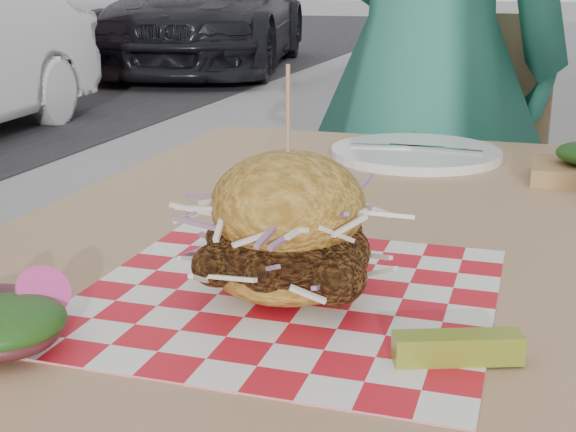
{
  "coord_description": "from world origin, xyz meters",
  "views": [
    {
      "loc": [
        0.17,
        -1.1,
        1.02
      ],
      "look_at": [
        -0.03,
        -0.47,
        0.82
      ],
      "focal_mm": 50.0,
      "sensor_mm": 36.0,
      "label": 1
    }
  ],
  "objects_px": {
    "diner": "(425,59)",
    "patio_table": "(355,301)",
    "car_dark": "(211,10)",
    "patio_chair": "(451,192)",
    "sandwich": "(288,234)"
  },
  "relations": [
    {
      "from": "patio_chair",
      "to": "sandwich",
      "type": "distance_m",
      "value": 1.21
    },
    {
      "from": "patio_table",
      "to": "sandwich",
      "type": "relative_size",
      "value": 5.89
    },
    {
      "from": "patio_table",
      "to": "patio_chair",
      "type": "height_order",
      "value": "patio_chair"
    },
    {
      "from": "diner",
      "to": "sandwich",
      "type": "bearing_deg",
      "value": 91.78
    },
    {
      "from": "patio_chair",
      "to": "sandwich",
      "type": "height_order",
      "value": "sandwich"
    },
    {
      "from": "diner",
      "to": "car_dark",
      "type": "xyz_separation_m",
      "value": [
        -3.53,
        7.22,
        -0.18
      ]
    },
    {
      "from": "car_dark",
      "to": "patio_table",
      "type": "xyz_separation_m",
      "value": [
        3.59,
        -8.18,
        0.0
      ]
    },
    {
      "from": "diner",
      "to": "sandwich",
      "type": "height_order",
      "value": "diner"
    },
    {
      "from": "patio_table",
      "to": "patio_chair",
      "type": "bearing_deg",
      "value": 89.65
    },
    {
      "from": "diner",
      "to": "patio_table",
      "type": "bearing_deg",
      "value": 93.4
    },
    {
      "from": "diner",
      "to": "car_dark",
      "type": "relative_size",
      "value": 0.37
    },
    {
      "from": "diner",
      "to": "patio_table",
      "type": "distance_m",
      "value": 0.98
    },
    {
      "from": "diner",
      "to": "patio_table",
      "type": "xyz_separation_m",
      "value": [
        0.06,
        -0.96,
        -0.18
      ]
    },
    {
      "from": "diner",
      "to": "patio_chair",
      "type": "xyz_separation_m",
      "value": [
        0.07,
        0.03,
        -0.3
      ]
    },
    {
      "from": "diner",
      "to": "patio_chair",
      "type": "distance_m",
      "value": 0.31
    }
  ]
}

